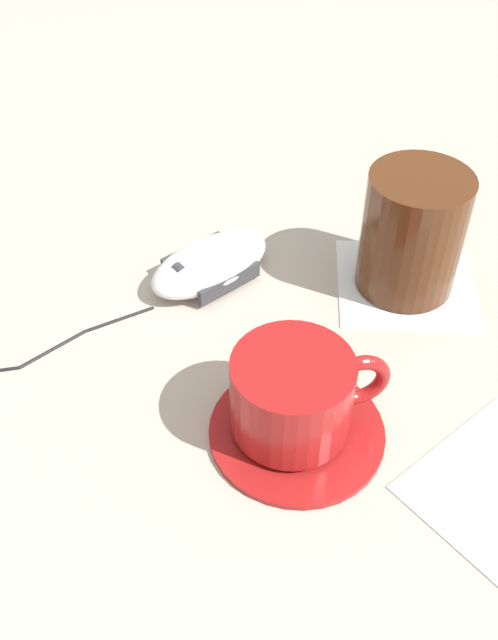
% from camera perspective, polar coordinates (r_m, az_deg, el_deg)
% --- Properties ---
extents(ground_plane, '(3.00, 3.00, 0.00)m').
position_cam_1_polar(ground_plane, '(0.57, 8.09, -2.38)').
color(ground_plane, '#B2A899').
extents(saucer, '(0.12, 0.12, 0.01)m').
position_cam_1_polar(saucer, '(0.51, 3.84, -8.72)').
color(saucer, maroon).
rests_on(saucer, ground).
extents(coffee_cup, '(0.11, 0.08, 0.06)m').
position_cam_1_polar(coffee_cup, '(0.48, 3.68, -5.89)').
color(coffee_cup, maroon).
rests_on(coffee_cup, saucer).
extents(computer_mouse, '(0.13, 0.10, 0.03)m').
position_cam_1_polar(computer_mouse, '(0.62, -3.15, 4.51)').
color(computer_mouse, silver).
rests_on(computer_mouse, ground).
extents(napkin_under_glass, '(0.14, 0.14, 0.00)m').
position_cam_1_polar(napkin_under_glass, '(0.63, 12.40, 2.87)').
color(napkin_under_glass, white).
rests_on(napkin_under_glass, ground).
extents(drinking_glass, '(0.08, 0.08, 0.10)m').
position_cam_1_polar(drinking_glass, '(0.60, 12.94, 6.82)').
color(drinking_glass, '#4C2814').
rests_on(drinking_glass, napkin_under_glass).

